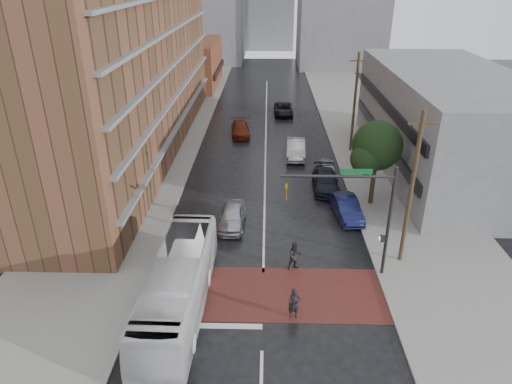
{
  "coord_description": "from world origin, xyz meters",
  "views": [
    {
      "loc": [
        0.14,
        -20.81,
        16.87
      ],
      "look_at": [
        -0.56,
        6.78,
        3.5
      ],
      "focal_mm": 32.0,
      "sensor_mm": 36.0,
      "label": 1
    }
  ],
  "objects_px": {
    "car_parked_far": "(328,169)",
    "pedestrian_b": "(295,256)",
    "pedestrian_a": "(294,304)",
    "car_travel_b": "(296,149)",
    "car_travel_c": "(240,129)",
    "suv_travel": "(283,109)",
    "car_parked_near": "(347,208)",
    "car_parked_mid": "(326,181)",
    "transit_bus": "(178,285)",
    "car_travel_a": "(232,216)"
  },
  "relations": [
    {
      "from": "car_travel_b",
      "to": "pedestrian_b",
      "type": "bearing_deg",
      "value": -90.64
    },
    {
      "from": "pedestrian_b",
      "to": "car_parked_far",
      "type": "height_order",
      "value": "pedestrian_b"
    },
    {
      "from": "pedestrian_a",
      "to": "car_parked_mid",
      "type": "distance_m",
      "value": 16.72
    },
    {
      "from": "suv_travel",
      "to": "car_travel_b",
      "type": "bearing_deg",
      "value": -88.22
    },
    {
      "from": "transit_bus",
      "to": "car_parked_far",
      "type": "height_order",
      "value": "transit_bus"
    },
    {
      "from": "car_parked_near",
      "to": "car_parked_mid",
      "type": "distance_m",
      "value": 5.11
    },
    {
      "from": "transit_bus",
      "to": "pedestrian_a",
      "type": "relative_size",
      "value": 6.35
    },
    {
      "from": "car_parked_near",
      "to": "transit_bus",
      "type": "bearing_deg",
      "value": -141.63
    },
    {
      "from": "car_parked_far",
      "to": "pedestrian_b",
      "type": "bearing_deg",
      "value": -102.01
    },
    {
      "from": "suv_travel",
      "to": "pedestrian_a",
      "type": "bearing_deg",
      "value": -92.07
    },
    {
      "from": "car_parked_mid",
      "to": "car_parked_far",
      "type": "relative_size",
      "value": 1.28
    },
    {
      "from": "car_travel_c",
      "to": "suv_travel",
      "type": "xyz_separation_m",
      "value": [
        5.15,
        8.5,
        -0.0
      ]
    },
    {
      "from": "pedestrian_a",
      "to": "car_travel_b",
      "type": "height_order",
      "value": "pedestrian_a"
    },
    {
      "from": "transit_bus",
      "to": "car_parked_mid",
      "type": "distance_m",
      "value": 18.63
    },
    {
      "from": "car_travel_b",
      "to": "car_parked_far",
      "type": "relative_size",
      "value": 1.28
    },
    {
      "from": "car_travel_a",
      "to": "suv_travel",
      "type": "xyz_separation_m",
      "value": [
        4.59,
        29.12,
        -0.05
      ]
    },
    {
      "from": "pedestrian_a",
      "to": "car_parked_far",
      "type": "distance_m",
      "value": 19.36
    },
    {
      "from": "car_travel_a",
      "to": "car_parked_far",
      "type": "bearing_deg",
      "value": 51.2
    },
    {
      "from": "car_parked_near",
      "to": "car_parked_mid",
      "type": "height_order",
      "value": "car_parked_near"
    },
    {
      "from": "car_travel_a",
      "to": "car_parked_near",
      "type": "distance_m",
      "value": 8.7
    },
    {
      "from": "car_travel_a",
      "to": "car_parked_near",
      "type": "height_order",
      "value": "car_travel_a"
    },
    {
      "from": "transit_bus",
      "to": "car_travel_a",
      "type": "height_order",
      "value": "transit_bus"
    },
    {
      "from": "transit_bus",
      "to": "pedestrian_b",
      "type": "relative_size",
      "value": 6.16
    },
    {
      "from": "car_travel_a",
      "to": "car_travel_c",
      "type": "distance_m",
      "value": 20.63
    },
    {
      "from": "pedestrian_a",
      "to": "car_parked_mid",
      "type": "height_order",
      "value": "pedestrian_a"
    },
    {
      "from": "car_travel_b",
      "to": "suv_travel",
      "type": "bearing_deg",
      "value": 95.57
    },
    {
      "from": "car_travel_b",
      "to": "car_parked_near",
      "type": "xyz_separation_m",
      "value": [
        3.17,
        -12.5,
        -0.09
      ]
    },
    {
      "from": "pedestrian_a",
      "to": "pedestrian_b",
      "type": "distance_m",
      "value": 4.51
    },
    {
      "from": "pedestrian_b",
      "to": "car_parked_near",
      "type": "xyz_separation_m",
      "value": [
        4.25,
        6.83,
        -0.18
      ]
    },
    {
      "from": "car_travel_a",
      "to": "car_parked_near",
      "type": "xyz_separation_m",
      "value": [
        8.57,
        1.54,
        -0.0
      ]
    },
    {
      "from": "car_travel_c",
      "to": "car_parked_far",
      "type": "relative_size",
      "value": 1.22
    },
    {
      "from": "pedestrian_b",
      "to": "suv_travel",
      "type": "relative_size",
      "value": 0.37
    },
    {
      "from": "transit_bus",
      "to": "car_parked_near",
      "type": "height_order",
      "value": "transit_bus"
    },
    {
      "from": "pedestrian_b",
      "to": "suv_travel",
      "type": "distance_m",
      "value": 34.41
    },
    {
      "from": "suv_travel",
      "to": "car_parked_far",
      "type": "height_order",
      "value": "suv_travel"
    },
    {
      "from": "car_travel_c",
      "to": "car_parked_far",
      "type": "bearing_deg",
      "value": -59.04
    },
    {
      "from": "pedestrian_a",
      "to": "car_parked_mid",
      "type": "bearing_deg",
      "value": 69.56
    },
    {
      "from": "pedestrian_a",
      "to": "car_parked_near",
      "type": "bearing_deg",
      "value": 59.91
    },
    {
      "from": "pedestrian_b",
      "to": "car_travel_a",
      "type": "bearing_deg",
      "value": 109.37
    },
    {
      "from": "suv_travel",
      "to": "pedestrian_b",
      "type": "bearing_deg",
      "value": -91.71
    },
    {
      "from": "pedestrian_a",
      "to": "car_travel_c",
      "type": "height_order",
      "value": "pedestrian_a"
    },
    {
      "from": "transit_bus",
      "to": "car_parked_near",
      "type": "relative_size",
      "value": 2.5
    },
    {
      "from": "car_travel_a",
      "to": "car_travel_b",
      "type": "relative_size",
      "value": 0.87
    },
    {
      "from": "car_parked_near",
      "to": "car_parked_far",
      "type": "distance_m",
      "value": 7.63
    },
    {
      "from": "car_travel_b",
      "to": "suv_travel",
      "type": "height_order",
      "value": "car_travel_b"
    },
    {
      "from": "transit_bus",
      "to": "car_parked_near",
      "type": "bearing_deg",
      "value": 46.29
    },
    {
      "from": "car_travel_a",
      "to": "suv_travel",
      "type": "height_order",
      "value": "car_travel_a"
    },
    {
      "from": "car_travel_b",
      "to": "car_parked_near",
      "type": "height_order",
      "value": "car_travel_b"
    },
    {
      "from": "transit_bus",
      "to": "suv_travel",
      "type": "bearing_deg",
      "value": 81.1
    },
    {
      "from": "car_parked_near",
      "to": "car_parked_far",
      "type": "relative_size",
      "value": 1.15
    }
  ]
}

